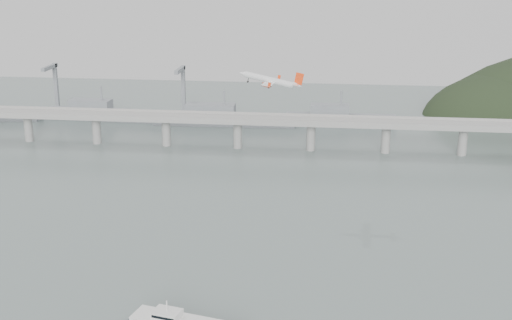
# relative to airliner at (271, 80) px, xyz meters

# --- Properties ---
(ground) EXTENTS (900.00, 900.00, 0.00)m
(ground) POSITION_rel_airliner_xyz_m (-3.82, -84.88, -68.18)
(ground) COLOR slate
(ground) RESTS_ON ground
(bridge) EXTENTS (800.00, 22.00, 23.90)m
(bridge) POSITION_rel_airliner_xyz_m (-4.97, 115.12, -50.53)
(bridge) COLOR #969693
(bridge) RESTS_ON ground
(distant_fleet) EXTENTS (453.00, 60.90, 40.00)m
(distant_fleet) POSITION_rel_airliner_xyz_m (-159.18, 180.20, -61.96)
(distant_fleet) COLOR slate
(distant_fleet) RESTS_ON ground
(airliner) EXTENTS (32.95, 29.80, 8.89)m
(airliner) POSITION_rel_airliner_xyz_m (0.00, 0.00, 0.00)
(airliner) COLOR white
(airliner) RESTS_ON ground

